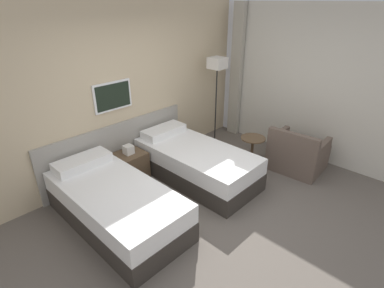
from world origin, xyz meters
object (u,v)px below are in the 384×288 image
Objects in this scene: nightstand at (130,166)px; side_table at (252,146)px; floor_lamp at (217,70)px; armchair at (297,155)px; bed_near_door at (115,204)px; bed_near_window at (195,162)px.

nightstand is 1.10× the size of side_table.
floor_lamp is 3.17× the size of side_table.
floor_lamp is 2.09m from armchair.
bed_near_door is 1.06m from nightstand.
armchair is (0.19, -1.68, -1.23)m from floor_lamp.
armchair reaches higher than side_table.
bed_near_window is at bearing 0.00° from bed_near_door.
bed_near_window is (1.52, 0.00, 0.00)m from bed_near_door.
armchair is (1.42, -1.06, -0.02)m from bed_near_window.
nightstand is 2.35m from floor_lamp.
nightstand is at bearing 44.33° from bed_near_door.
nightstand is (-0.76, 0.74, -0.04)m from bed_near_window.
floor_lamp is (2.75, 0.62, 1.21)m from bed_near_door.
bed_near_door is 3.12m from armchair.
bed_near_door is at bearing 180.00° from bed_near_window.
floor_lamp is (1.23, 0.62, 1.21)m from bed_near_window.
side_table is at bearing 32.42° from armchair.
side_table is (2.48, -0.44, 0.10)m from bed_near_door.
floor_lamp is at bearing 12.64° from bed_near_door.
floor_lamp reaches higher than armchair.
nightstand is 0.35× the size of floor_lamp.
nightstand is 2.83m from armchair.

